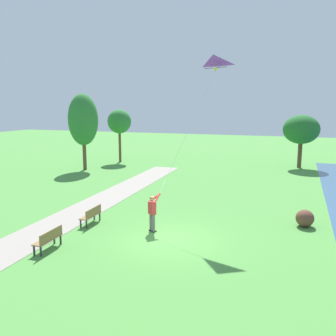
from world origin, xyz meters
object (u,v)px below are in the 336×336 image
lakeside_shrub (305,218)px  person_kite_flyer (153,210)px  park_bench_near_walkway (49,238)px  tree_lakeside_near (83,120)px  tree_treeline_center (119,122)px  tree_horizon_far (301,130)px  park_bench_far_walkway (92,214)px  flying_kite (213,64)px

lakeside_shrub → person_kite_flyer: bearing=-154.5°
park_bench_near_walkway → lakeside_shrub: (10.00, 6.83, -0.09)m
tree_lakeside_near → lakeside_shrub: (19.34, -10.30, -4.22)m
park_bench_near_walkway → tree_lakeside_near: tree_lakeside_near is taller
tree_treeline_center → tree_horizon_far: tree_treeline_center is taller
tree_treeline_center → lakeside_shrub: bearing=-40.4°
park_bench_far_walkway → tree_horizon_far: tree_horizon_far is taller
park_bench_near_walkway → tree_treeline_center: size_ratio=0.27×
park_bench_far_walkway → tree_lakeside_near: tree_lakeside_near is taller
person_kite_flyer → park_bench_far_walkway: size_ratio=1.20×
flying_kite → lakeside_shrub: bearing=5.4°
park_bench_near_walkway → tree_treeline_center: tree_treeline_center is taller
flying_kite → tree_treeline_center: size_ratio=1.18×
tree_horizon_far → lakeside_shrub: bearing=-88.8°
park_bench_near_walkway → tree_horizon_far: size_ratio=0.30×
flying_kite → park_bench_near_walkway: flying_kite is taller
person_kite_flyer → lakeside_shrub: person_kite_flyer is taller
lakeside_shrub → tree_lakeside_near: bearing=152.0°
tree_treeline_center → tree_horizon_far: (18.09, 2.63, -0.59)m
park_bench_near_walkway → tree_horizon_far: tree_horizon_far is taller
park_bench_far_walkway → tree_lakeside_near: (-9.21, 13.64, 4.14)m
tree_lakeside_near → tree_treeline_center: 5.52m
flying_kite → tree_lakeside_near: (-14.63, 10.75, -3.29)m
tree_treeline_center → park_bench_far_walkway: bearing=-66.4°
park_bench_near_walkway → park_bench_far_walkway: size_ratio=1.00×
park_bench_far_walkway → tree_treeline_center: 21.15m
park_bench_far_walkway → lakeside_shrub: 10.67m
person_kite_flyer → tree_treeline_center: bearing=121.5°
tree_treeline_center → park_bench_near_walkway: bearing=-69.4°
park_bench_near_walkway → lakeside_shrub: bearing=34.3°
tree_lakeside_near → lakeside_shrub: tree_lakeside_near is taller
park_bench_far_walkway → tree_horizon_far: size_ratio=0.30×
park_bench_near_walkway → tree_horizon_far: 27.16m
flying_kite → tree_treeline_center: bearing=130.3°
flying_kite → park_bench_near_walkway: size_ratio=4.34×
park_bench_far_walkway → tree_treeline_center: bearing=113.6°
park_bench_near_walkway → park_bench_far_walkway: same height
tree_treeline_center → lakeside_shrub: tree_treeline_center is taller
flying_kite → tree_lakeside_near: 18.45m
person_kite_flyer → flying_kite: flying_kite is taller
person_kite_flyer → flying_kite: size_ratio=0.28×
park_bench_near_walkway → park_bench_far_walkway: bearing=92.3°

